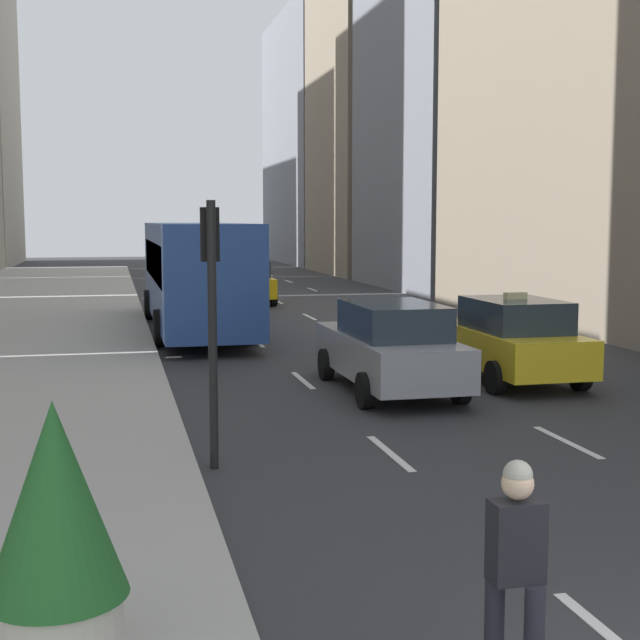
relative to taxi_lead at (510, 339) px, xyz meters
The scene contains 10 objects.
sidewalk_left 17.83m from the taxi_lead, 128.15° to the left, with size 8.00×66.00×0.15m, color #ADAAA3.
lane_markings 10.14m from the taxi_lead, 97.97° to the left, with size 5.72×56.00×0.01m.
building_row_right 26.43m from the taxi_lead, 70.24° to the left, with size 6.00×72.42×34.26m.
taxi_lead is the anchor object (origin of this frame).
taxi_second 18.73m from the taxi_lead, 98.60° to the left, with size 2.02×4.40×1.87m.
sedan_black_near 2.86m from the taxi_lead, 168.63° to the right, with size 2.02×4.82×1.76m.
city_bus 11.48m from the taxi_lead, 119.36° to the left, with size 2.80×11.61×3.25m.
skateboarder 12.82m from the taxi_lead, 115.02° to the right, with size 0.36×0.80×1.75m.
planter_with_shrub 13.61m from the taxi_lead, 128.45° to the right, with size 1.00×1.00×1.95m.
traffic_light_pole 8.60m from the taxi_lead, 142.87° to the right, with size 0.24×0.42×3.60m.
Camera 1 is at (-4.03, -3.96, 3.34)m, focal length 50.00 mm.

